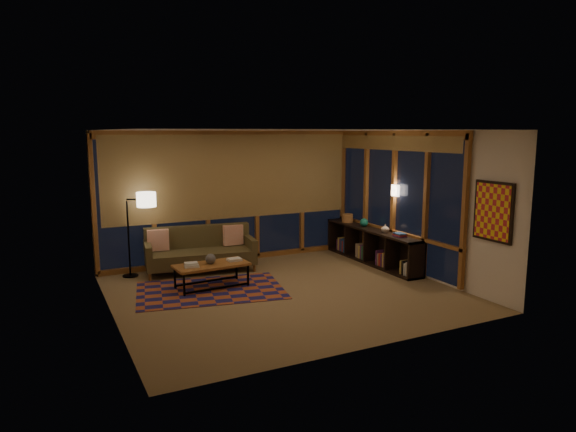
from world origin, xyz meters
name	(u,v)px	position (x,y,z in m)	size (l,w,h in m)	color
floor	(284,292)	(0.00, 0.00, 0.00)	(5.50, 5.00, 0.01)	olive
ceiling	(284,130)	(0.00, 0.00, 2.70)	(5.50, 5.00, 0.01)	silver
walls	(284,213)	(0.00, 0.00, 1.35)	(5.51, 5.01, 2.70)	beige
window_wall_back	(233,197)	(0.00, 2.43, 1.35)	(5.30, 0.16, 2.60)	brown
window_wall_right	(393,200)	(2.68, 0.60, 1.35)	(0.16, 3.70, 2.60)	brown
wall_art	(493,212)	(2.71, -1.85, 1.45)	(0.06, 0.74, 0.94)	red
wall_sconce	(395,190)	(2.62, 0.45, 1.55)	(0.12, 0.18, 0.22)	#F3DFC3
sofa	(200,250)	(-0.87, 1.90, 0.42)	(2.05, 0.83, 0.84)	#433B22
pillow_left	(158,241)	(-1.61, 2.18, 0.62)	(0.40, 0.13, 0.40)	#DA5225
pillow_right	(233,236)	(-0.15, 2.03, 0.62)	(0.40, 0.13, 0.40)	#DA5225
area_rug	(211,290)	(-1.08, 0.65, 0.01)	(2.44, 1.62, 0.01)	#A44A23
coffee_table	(212,276)	(-1.00, 0.81, 0.21)	(1.26, 0.58, 0.42)	brown
book_stack_a	(191,265)	(-1.37, 0.77, 0.45)	(0.21, 0.17, 0.06)	silver
book_stack_b	(235,260)	(-0.57, 0.83, 0.44)	(0.23, 0.18, 0.05)	silver
ceramic_pot	(211,259)	(-1.01, 0.83, 0.51)	(0.18, 0.18, 0.18)	black
floor_lamp	(128,234)	(-2.15, 2.16, 0.80)	(0.53, 0.35, 1.60)	black
bookshelf	(371,246)	(2.49, 1.00, 0.35)	(0.40, 2.84, 0.71)	black
basket	(347,218)	(2.47, 1.89, 0.80)	(0.24, 0.24, 0.18)	#B06E3C
teal_bowl	(364,223)	(2.49, 1.29, 0.80)	(0.17, 0.17, 0.17)	#146C5B
vase	(385,228)	(2.49, 0.56, 0.79)	(0.16, 0.16, 0.17)	#BEAA96
shelf_book_stack	(400,235)	(2.49, 0.11, 0.75)	(0.19, 0.26, 0.08)	silver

